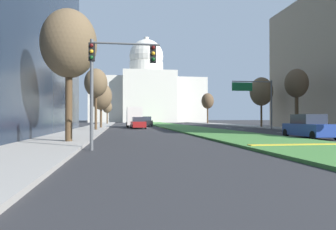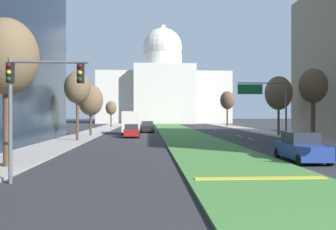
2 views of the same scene
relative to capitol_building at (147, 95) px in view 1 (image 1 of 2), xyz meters
name	(u,v)px [view 1 (image 1 of 2)]	position (x,y,z in m)	size (l,w,h in m)	color
ground_plane	(169,126)	(0.00, -53.00, -9.92)	(260.00, 260.00, 0.00)	#2B2B2D
grass_median	(174,126)	(0.00, -58.39, -9.85)	(6.26, 96.98, 0.14)	#427A38
median_curb_nose	(301,144)	(0.00, -96.51, -9.76)	(5.63, 0.50, 0.04)	gold
lane_dashes_right	(223,127)	(7.05, -63.84, -9.92)	(0.16, 62.11, 0.01)	silver
sidewalk_left	(95,127)	(-12.97, -63.77, -9.85)	(4.00, 96.98, 0.15)	#9E9991
sidewalk_right	(257,127)	(12.97, -63.77, -9.85)	(4.00, 96.98, 0.15)	#9E9991
capitol_building	(147,95)	(0.00, 0.00, 0.00)	(39.39, 29.54, 31.29)	beige
traffic_light_near_left	(110,70)	(-9.62, -96.28, -6.13)	(3.34, 0.35, 5.20)	#515456
overhead_guide_sign	(257,94)	(8.56, -73.05, -5.27)	(5.62, 0.20, 6.50)	#515456
street_tree_left_near	(69,45)	(-12.14, -92.37, -4.11)	(3.23, 3.23, 7.90)	#4C3823
street_tree_left_mid	(96,83)	(-12.02, -74.83, -4.39)	(2.65, 2.65, 7.24)	#4C3823
street_tree_right_mid	(296,84)	(11.81, -77.02, -4.33)	(2.78, 2.78, 7.44)	#4C3823
street_tree_left_far	(101,96)	(-11.96, -66.92, -5.36)	(3.10, 3.10, 6.52)	#4C3823
street_tree_right_far	(261,92)	(11.97, -67.40, -4.42)	(3.46, 3.46, 7.69)	#4C3823
street_tree_left_distant	(107,107)	(-12.36, -38.92, -5.91)	(2.27, 2.27, 5.48)	#4C3823
street_tree_right_distant	(208,101)	(12.38, -36.88, -4.21)	(3.12, 3.12, 7.72)	#4C3823
sedan_lead_stopped	(309,127)	(4.54, -90.39, -9.09)	(2.11, 4.68, 1.78)	navy
sedan_midblock	(138,123)	(-6.79, -68.35, -9.15)	(2.03, 4.52, 1.63)	maroon
sedan_distant	(146,122)	(-4.90, -57.55, -9.11)	(2.23, 4.59, 1.74)	black
box_truck_delivery	(134,117)	(-7.08, -62.23, -8.25)	(2.40, 6.40, 3.20)	silver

